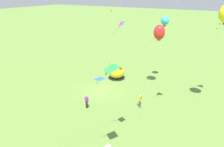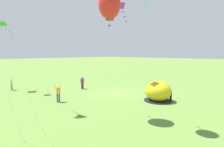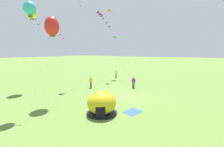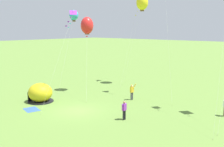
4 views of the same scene
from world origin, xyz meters
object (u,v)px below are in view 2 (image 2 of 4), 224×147
at_px(person_center_field, 11,83).
at_px(person_flying_kite, 58,93).
at_px(kite_green, 4,26).
at_px(popup_tent, 158,91).
at_px(kite_red, 110,4).
at_px(person_watching_sky, 82,82).
at_px(kite_purple, 122,10).

bearing_deg(person_center_field, person_flying_kite, -172.76).
relative_size(person_center_field, kite_green, 0.19).
bearing_deg(popup_tent, kite_red, 87.43).
bearing_deg(popup_tent, person_center_field, 26.78).
bearing_deg(person_watching_sky, person_center_field, 47.54).
height_order(popup_tent, person_center_field, popup_tent).
distance_m(popup_tent, kite_purple, 9.08).
xyz_separation_m(popup_tent, person_center_field, (17.00, 8.58, -0.03)).
relative_size(person_center_field, kite_purple, 0.17).
distance_m(popup_tent, kite_red, 10.13).
height_order(person_flying_kite, person_center_field, person_flying_kite).
distance_m(popup_tent, kite_green, 20.82).
bearing_deg(kite_purple, kite_green, 25.64).
relative_size(person_watching_sky, kite_green, 0.19).
distance_m(person_flying_kite, person_center_field, 9.94).
distance_m(kite_green, kite_purple, 15.72).
bearing_deg(person_watching_sky, kite_purple, 176.10).
xyz_separation_m(person_flying_kite, person_center_field, (9.86, 1.25, -0.03)).
xyz_separation_m(person_center_field, kite_red, (-16.69, -1.66, 7.43)).
relative_size(person_center_field, kite_red, 0.18).
xyz_separation_m(person_center_field, kite_green, (0.29, 0.35, 7.47)).
distance_m(person_center_field, kite_red, 18.34).
bearing_deg(person_center_field, kite_green, 50.67).
xyz_separation_m(person_watching_sky, kite_purple, (-7.50, 0.51, 8.28)).
bearing_deg(kite_green, person_flying_kite, -171.03).
distance_m(popup_tent, person_flying_kite, 10.23).
bearing_deg(kite_green, kite_purple, -154.36).
relative_size(kite_green, kite_purple, 0.92).
bearing_deg(kite_green, popup_tent, -152.69).
distance_m(person_flying_kite, person_watching_sky, 6.69).
relative_size(person_flying_kite, person_center_field, 1.10).
xyz_separation_m(popup_tent, kite_green, (17.28, 8.92, 7.44)).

